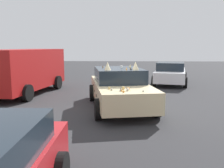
% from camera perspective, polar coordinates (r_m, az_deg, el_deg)
% --- Properties ---
extents(ground_plane, '(60.00, 60.00, 0.00)m').
position_cam_1_polar(ground_plane, '(9.44, 1.83, -5.42)').
color(ground_plane, '#2D2D30').
extents(art_car_decorated, '(4.85, 2.72, 1.74)m').
position_cam_1_polar(art_car_decorated, '(9.36, 1.77, -0.85)').
color(art_car_decorated, beige).
rests_on(art_car_decorated, ground).
extents(parked_van_behind_left, '(5.49, 2.72, 2.14)m').
position_cam_1_polar(parked_van_behind_left, '(12.74, -19.27, 3.23)').
color(parked_van_behind_left, '#B21919').
rests_on(parked_van_behind_left, ground).
extents(parked_sedan_near_right, '(4.54, 2.62, 1.33)m').
position_cam_1_polar(parked_sedan_near_right, '(15.72, 13.15, 2.44)').
color(parked_sedan_near_right, white).
rests_on(parked_sedan_near_right, ground).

